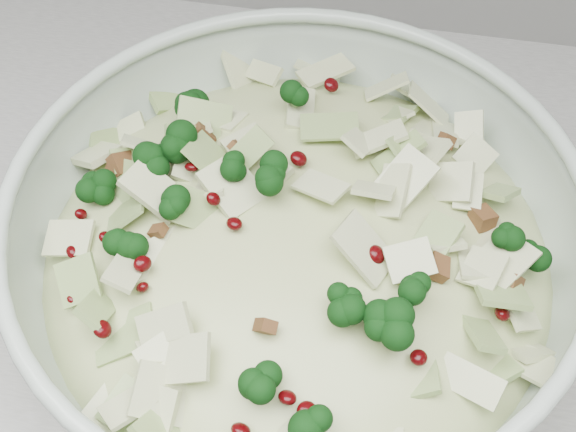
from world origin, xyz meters
name	(u,v)px	position (x,y,z in m)	size (l,w,h in m)	color
counter	(337,432)	(0.00, 1.70, 0.45)	(3.60, 0.60, 0.90)	beige
mixing_bowl	(297,266)	(-0.04, 1.60, 0.98)	(0.43, 0.43, 0.16)	#AABBAE
salad	(297,245)	(-0.04, 1.60, 1.01)	(0.43, 0.43, 0.16)	#BCC285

